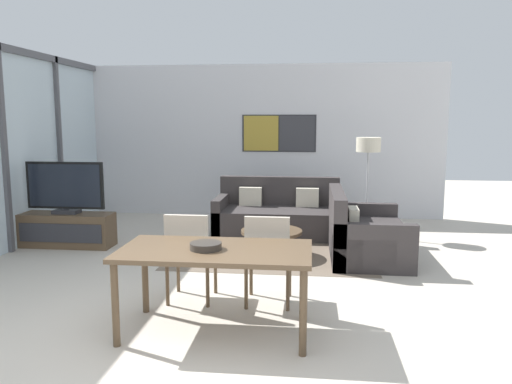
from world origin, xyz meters
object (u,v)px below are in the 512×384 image
fruit_bowl (206,245)px  floor_lamp (368,152)px  sofa_side (361,236)px  sofa_main (278,216)px  television (65,188)px  dining_chair_left (190,251)px  coffee_table (272,236)px  dining_chair_centre (268,254)px  dining_table (216,258)px  tv_console (67,230)px

fruit_bowl → floor_lamp: floor_lamp is taller
sofa_side → sofa_main: bearing=43.9°
television → floor_lamp: size_ratio=0.73×
dining_chair_left → coffee_table: bearing=69.2°
floor_lamp → dining_chair_left: bearing=-123.6°
dining_chair_left → fruit_bowl: 0.81m
floor_lamp → dining_chair_centre: bearing=-112.3°
sofa_main → dining_chair_centre: (0.11, -3.10, 0.24)m
coffee_table → dining_chair_left: (-0.67, -1.77, 0.25)m
dining_chair_centre → sofa_main: bearing=92.0°
fruit_bowl → dining_chair_left: bearing=114.0°
television → sofa_main: (2.95, 1.12, -0.57)m
dining_table → dining_chair_centre: size_ratio=1.77×
dining_chair_centre → coffee_table: bearing=93.4°
tv_console → fruit_bowl: bearing=-45.8°
sofa_side → dining_chair_centre: bearing=150.2°
sofa_main → dining_chair_centre: dining_chair_centre is taller
tv_console → sofa_main: bearing=20.9°
tv_console → sofa_main: 3.16m
tv_console → dining_table: bearing=-44.6°
dining_chair_centre → television: bearing=147.2°
television → dining_chair_left: television is taller
fruit_bowl → floor_lamp: size_ratio=0.18×
television → sofa_main: 3.21m
sofa_side → coffee_table: 1.18m
dining_table → dining_chair_left: 0.79m
dining_table → fruit_bowl: bearing=-155.5°
sofa_side → dining_chair_left: dining_chair_left is taller
television → dining_chair_left: (2.28, -1.97, -0.33)m
fruit_bowl → coffee_table: bearing=81.8°
sofa_side → coffee_table: (-1.18, -0.10, -0.01)m
fruit_bowl → dining_table: bearing=24.5°
dining_chair_left → dining_chair_centre: size_ratio=1.00×
dining_chair_centre → fruit_bowl: (-0.46, -0.70, 0.25)m
tv_console → fruit_bowl: fruit_bowl is taller
dining_chair_left → dining_chair_centre: 0.78m
dining_chair_left → sofa_main: bearing=77.7°
sofa_side → coffee_table: size_ratio=1.96×
television → sofa_main: size_ratio=0.58×
dining_chair_centre → fruit_bowl: 0.87m
dining_chair_left → floor_lamp: 3.78m
tv_console → coffee_table: size_ratio=1.61×
tv_console → sofa_side: (4.13, -0.10, 0.04)m
television → floor_lamp: floor_lamp is taller
tv_console → floor_lamp: 4.59m
television → dining_chair_centre: television is taller
fruit_bowl → floor_lamp: bearing=65.4°
sofa_main → floor_lamp: floor_lamp is taller
tv_console → dining_chair_left: size_ratio=1.44×
sofa_side → fruit_bowl: (-1.54, -2.57, 0.49)m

